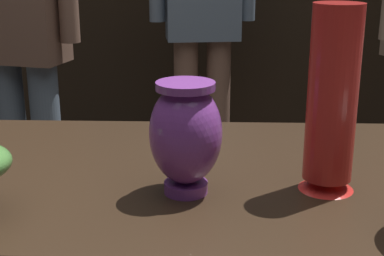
% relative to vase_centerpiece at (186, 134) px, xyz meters
% --- Properties ---
extents(back_display_shelf, '(2.60, 0.40, 0.99)m').
position_rel_vase_centerpiece_xyz_m(back_display_shelf, '(0.02, 2.30, -0.41)').
color(back_display_shelf, black).
rests_on(back_display_shelf, ground_plane).
extents(vase_centerpiece, '(0.12, 0.12, 0.19)m').
position_rel_vase_centerpiece_xyz_m(vase_centerpiece, '(0.00, 0.00, 0.00)').
color(vase_centerpiece, '#7A388E').
rests_on(vase_centerpiece, display_plinth).
extents(vase_left_accent, '(0.10, 0.10, 0.32)m').
position_rel_vase_centerpiece_xyz_m(vase_left_accent, '(0.24, 0.02, 0.05)').
color(vase_left_accent, red).
rests_on(vase_left_accent, display_plinth).
extents(visitor_center_back, '(0.47, 0.22, 1.66)m').
position_rel_vase_centerpiece_xyz_m(visitor_center_back, '(0.00, 1.64, 0.07)').
color(visitor_center_back, brown).
rests_on(visitor_center_back, ground_plane).
extents(visitor_near_left, '(0.46, 0.25, 1.63)m').
position_rel_vase_centerpiece_xyz_m(visitor_near_left, '(-0.65, 1.15, 0.06)').
color(visitor_near_left, slate).
rests_on(visitor_near_left, ground_plane).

